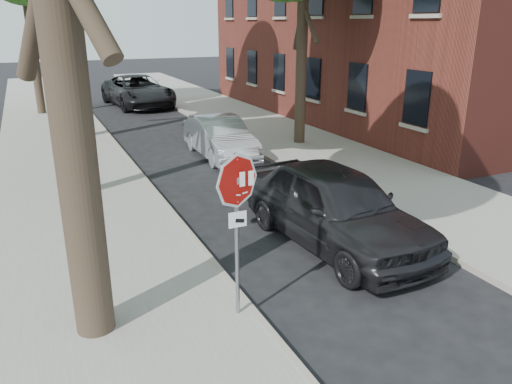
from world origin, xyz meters
The scene contains 9 objects.
ground centered at (0.00, 0.00, 0.00)m, with size 120.00×120.00×0.00m, color black.
sidewalk_left centered at (-2.50, 12.00, 0.06)m, with size 4.00×55.00×0.12m, color gray.
sidewalk_right centered at (6.00, 12.00, 0.06)m, with size 4.00×55.00×0.12m, color gray.
curb_left centered at (-0.45, 12.00, 0.07)m, with size 0.12×55.00×0.13m, color #9E9384.
curb_right centered at (3.95, 12.00, 0.07)m, with size 0.12×55.00×0.13m, color #9E9384.
stop_sign centered at (-0.70, -0.03, 1.95)m, with size 0.76×0.34×2.61m.
car_a centered at (2.24, 1.80, 0.85)m, with size 2.02×5.01×1.71m, color black.
car_b centered at (2.60, 9.55, 0.70)m, with size 1.48×4.25×1.40m, color #AFB2B8.
car_d centered at (2.37, 21.89, 0.85)m, with size 2.82×6.11×1.70m, color black.
Camera 1 is at (-3.29, -6.36, 4.48)m, focal length 35.00 mm.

